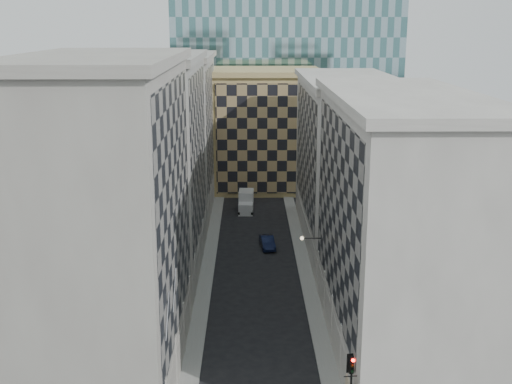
{
  "coord_description": "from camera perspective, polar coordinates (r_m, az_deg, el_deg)",
  "views": [
    {
      "loc": [
        -0.79,
        -32.84,
        25.73
      ],
      "look_at": [
        -0.23,
        14.03,
        13.33
      ],
      "focal_mm": 45.0,
      "sensor_mm": 36.0,
      "label": 1
    }
  ],
  "objects": [
    {
      "name": "tan_block",
      "position": [
        102.09,
        0.89,
        5.63
      ],
      "size": [
        16.8,
        14.8,
        18.8
      ],
      "color": "tan",
      "rests_on": "ground"
    },
    {
      "name": "dark_car",
      "position": [
        75.76,
        1.01,
        -4.48
      ],
      "size": [
        1.94,
        4.41,
        1.41
      ],
      "primitive_type": "imported",
      "rotation": [
        0.0,
        0.0,
        0.11
      ],
      "color": "black",
      "rests_on": "ground"
    },
    {
      "name": "flagpoles_left",
      "position": [
        43.0,
        -7.56,
        -9.68
      ],
      "size": [
        0.1,
        6.33,
        2.33
      ],
      "color": "gray",
      "rests_on": "ground"
    },
    {
      "name": "bldg_left_a",
      "position": [
        47.09,
        -13.04,
        -2.76
      ],
      "size": [
        10.8,
        22.8,
        23.7
      ],
      "color": "gray",
      "rests_on": "ground"
    },
    {
      "name": "sidewalk_east",
      "position": [
        68.15,
        4.49,
        -7.35
      ],
      "size": [
        1.5,
        100.0,
        0.15
      ],
      "primitive_type": "cube",
      "color": "gray",
      "rests_on": "ground"
    },
    {
      "name": "bldg_right_a",
      "position": [
        51.6,
        12.43,
        -2.92
      ],
      "size": [
        10.8,
        26.8,
        20.7
      ],
      "color": "#A9A59B",
      "rests_on": "ground"
    },
    {
      "name": "bldg_left_c",
      "position": [
        89.67,
        -7.17,
        5.13
      ],
      "size": [
        10.8,
        22.8,
        21.7
      ],
      "color": "gray",
      "rests_on": "ground"
    },
    {
      "name": "box_truck",
      "position": [
        90.31,
        -0.89,
        -0.95
      ],
      "size": [
        2.22,
        5.12,
        2.77
      ],
      "rotation": [
        0.0,
        0.0,
        -0.03
      ],
      "color": "silver",
      "rests_on": "ground"
    },
    {
      "name": "bldg_right_b",
      "position": [
        77.4,
        8.02,
        2.82
      ],
      "size": [
        10.8,
        28.8,
        19.7
      ],
      "color": "#A9A59B",
      "rests_on": "ground"
    },
    {
      "name": "church_tower",
      "position": [
        114.85,
        -0.31,
        15.42
      ],
      "size": [
        7.2,
        7.2,
        51.5
      ],
      "color": "#292320",
      "rests_on": "ground"
    },
    {
      "name": "bracket_lamp",
      "position": [
        60.33,
        4.28,
        -4.12
      ],
      "size": [
        1.98,
        0.36,
        0.36
      ],
      "color": "black",
      "rests_on": "ground"
    },
    {
      "name": "bldg_left_b",
      "position": [
        68.15,
        -9.19,
        2.42
      ],
      "size": [
        10.8,
        22.8,
        22.7
      ],
      "color": "gray",
      "rests_on": "ground"
    },
    {
      "name": "shop_sign",
      "position": [
        42.46,
        8.15,
        -16.4
      ],
      "size": [
        0.91,
        0.8,
        0.88
      ],
      "rotation": [
        0.0,
        0.0,
        0.08
      ],
      "color": "black",
      "rests_on": "ground"
    },
    {
      "name": "sidewalk_west",
      "position": [
        68.03,
        -4.43,
        -7.39
      ],
      "size": [
        1.5,
        100.0,
        0.15
      ],
      "primitive_type": "cube",
      "color": "gray",
      "rests_on": "ground"
    },
    {
      "name": "traffic_light",
      "position": [
        43.91,
        8.49,
        -15.69
      ],
      "size": [
        0.6,
        0.54,
        4.77
      ],
      "rotation": [
        0.0,
        0.0,
        0.14
      ],
      "color": "black",
      "rests_on": "sidewalk_east"
    }
  ]
}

